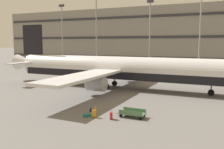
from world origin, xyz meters
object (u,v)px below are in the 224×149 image
(suitcase_orange, at_px, (111,116))
(baggage_cart, at_px, (132,113))
(suitcase_scuffed, at_px, (94,113))
(backpack_navy, at_px, (90,110))
(suitcase_laid_flat, at_px, (87,115))
(suitcase_upright, at_px, (95,110))
(airliner, at_px, (117,69))

(suitcase_orange, bearing_deg, baggage_cart, 40.25)
(suitcase_orange, bearing_deg, suitcase_scuffed, -175.02)
(suitcase_scuffed, bearing_deg, backpack_navy, 128.83)
(suitcase_laid_flat, distance_m, suitcase_scuffed, 0.85)
(suitcase_orange, xyz_separation_m, backpack_navy, (-3.16, 1.50, -0.14))
(suitcase_laid_flat, xyz_separation_m, suitcase_scuffed, (0.80, 0.07, 0.28))
(suitcase_laid_flat, bearing_deg, suitcase_orange, 5.09)
(suitcase_scuffed, xyz_separation_m, suitcase_orange, (1.82, 0.16, -0.05))
(suitcase_upright, height_order, suitcase_orange, suitcase_orange)
(suitcase_scuffed, relative_size, suitcase_orange, 1.08)
(suitcase_scuffed, bearing_deg, suitcase_orange, 4.98)
(airliner, xyz_separation_m, suitcase_laid_flat, (3.51, -16.37, -3.07))
(suitcase_orange, bearing_deg, suitcase_upright, 153.80)
(airliner, xyz_separation_m, suitcase_orange, (6.13, -16.13, -2.83))
(baggage_cart, bearing_deg, suitcase_upright, -176.11)
(airliner, relative_size, baggage_cart, 13.36)
(suitcase_laid_flat, distance_m, suitcase_orange, 2.64)
(suitcase_scuffed, bearing_deg, suitcase_laid_flat, -174.66)
(suitcase_upright, relative_size, baggage_cart, 0.24)
(airliner, xyz_separation_m, baggage_cart, (7.86, -14.67, -2.78))
(suitcase_orange, distance_m, baggage_cart, 2.27)
(backpack_navy, xyz_separation_m, baggage_cart, (4.89, -0.04, 0.19))
(suitcase_upright, bearing_deg, suitcase_scuffed, -66.52)
(airliner, bearing_deg, suitcase_upright, -75.99)
(airliner, bearing_deg, suitcase_laid_flat, -77.88)
(airliner, relative_size, suitcase_scuffed, 46.84)
(suitcase_upright, xyz_separation_m, backpack_navy, (-0.76, 0.32, -0.13))
(suitcase_orange, bearing_deg, suitcase_laid_flat, -174.91)
(suitcase_scuffed, relative_size, suitcase_upright, 1.20)
(suitcase_scuffed, xyz_separation_m, baggage_cart, (3.55, 1.62, 0.01))
(suitcase_upright, distance_m, backpack_navy, 0.83)
(airliner, relative_size, suitcase_orange, 50.82)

